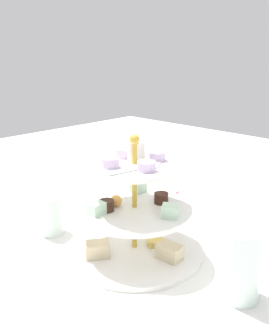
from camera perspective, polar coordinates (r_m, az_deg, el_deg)
The scene contains 8 objects.
ground_plane at distance 0.79m, azimuth -0.00°, elevation -12.84°, with size 2.40×2.40×0.00m, color white.
tiered_serving_stand at distance 0.76m, azimuth 0.02°, elevation -7.61°, with size 0.29×0.29×0.25m.
water_glass_tall_right at distance 0.66m, azimuth 16.38°, elevation -14.30°, with size 0.07×0.07×0.13m, color silver.
water_glass_short_left at distance 0.99m, azimuth -2.28°, elevation -4.21°, with size 0.06×0.06×0.07m, color silver.
teacup_with_saucer at distance 0.99m, azimuth 5.23°, elevation -4.80°, with size 0.09×0.09×0.05m.
butter_knife_left at distance 0.61m, azimuth -15.01°, elevation -24.07°, with size 0.17×0.01×0.00m, color silver.
butter_knife_right at distance 0.93m, azimuth 16.66°, elevation -8.75°, with size 0.17×0.01×0.00m, color silver.
water_glass_mid_back at distance 0.87m, azimuth -13.05°, elevation -7.23°, with size 0.06×0.06×0.09m, color silver.
Camera 1 is at (-0.49, -0.48, 0.40)m, focal length 38.91 mm.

